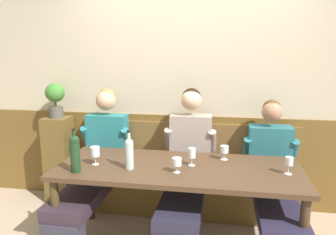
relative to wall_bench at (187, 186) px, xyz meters
name	(u,v)px	position (x,y,z in m)	size (l,w,h in m)	color
room_wall_back	(191,80)	(0.00, 0.26, 1.12)	(6.80, 0.08, 2.80)	#C4B59A
wood_wainscot_panel	(189,160)	(0.00, 0.21, 0.23)	(6.80, 0.03, 1.01)	brown
wall_bench	(187,186)	(0.00, 0.00, 0.00)	(2.35, 0.42, 0.94)	brown
dining_table	(178,176)	(0.00, -0.68, 0.39)	(2.05, 0.83, 0.76)	#493222
person_left_seat	(96,162)	(-0.87, -0.37, 0.35)	(0.53, 1.26, 1.32)	#32303F
person_center_left_seat	(187,165)	(0.04, -0.35, 0.37)	(0.52, 1.26, 1.34)	#353334
person_right_seat	(273,175)	(0.83, -0.37, 0.32)	(0.52, 1.27, 1.25)	#2C292F
wine_bottle_amber_mid	(75,152)	(-0.80, -0.95, 0.64)	(0.08, 0.08, 0.36)	#1C381D
wine_bottle_green_tall	(129,152)	(-0.39, -0.80, 0.62)	(0.07, 0.07, 0.33)	#B4C5C0
wine_glass_center_rear	(289,162)	(0.88, -0.71, 0.57)	(0.06, 0.06, 0.14)	silver
wine_glass_center_front	(192,154)	(0.11, -0.64, 0.58)	(0.07, 0.07, 0.15)	silver
wine_glass_by_bottle	(95,152)	(-0.71, -0.76, 0.59)	(0.08, 0.08, 0.16)	silver
wine_glass_mid_left	(224,150)	(0.38, -0.44, 0.57)	(0.07, 0.07, 0.13)	silver
wine_glass_near_bucket	(177,162)	(0.01, -0.82, 0.56)	(0.08, 0.08, 0.12)	silver
corner_pedestal	(60,159)	(-1.48, 0.03, 0.21)	(0.28, 0.28, 0.98)	brown
potted_plant	(55,97)	(-1.48, 0.03, 0.93)	(0.21, 0.21, 0.38)	#4F4C44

